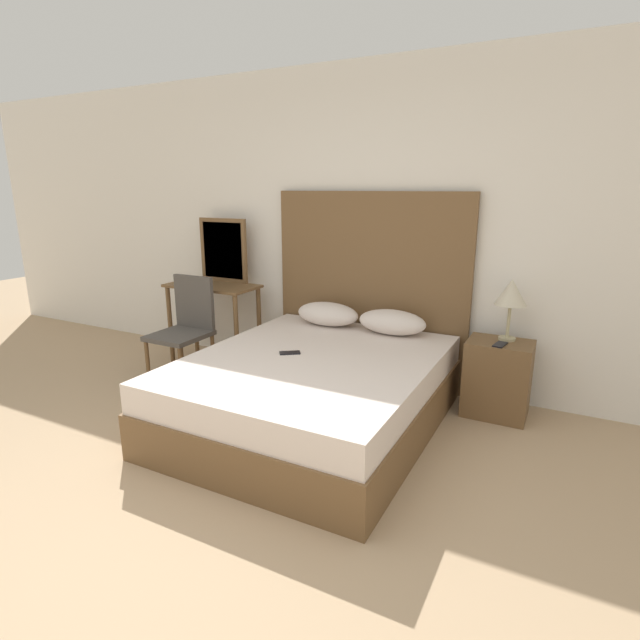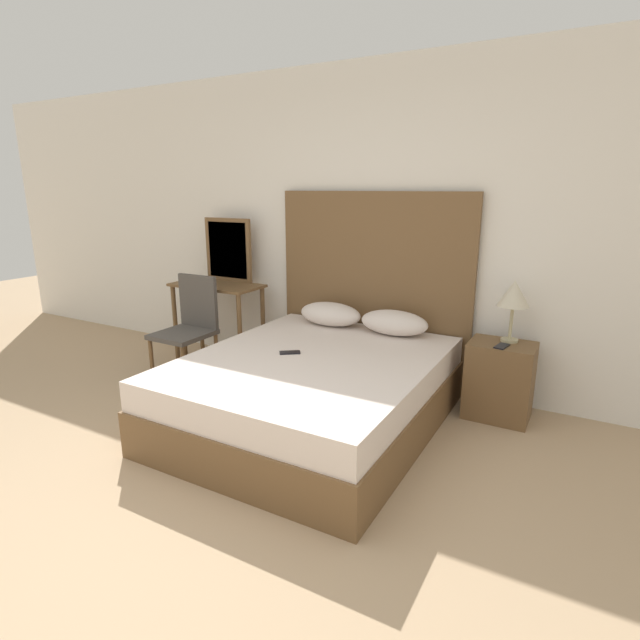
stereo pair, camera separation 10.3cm
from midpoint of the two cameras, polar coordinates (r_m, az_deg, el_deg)
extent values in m
plane|color=tan|center=(2.67, -20.02, -25.41)|extent=(16.00, 16.00, 0.00)
cube|color=white|center=(4.39, 7.25, 10.33)|extent=(10.00, 0.06, 2.70)
cube|color=brown|center=(3.70, 0.03, -9.59)|extent=(1.67, 2.03, 0.32)
cube|color=silver|center=(3.60, 0.03, -5.80)|extent=(1.64, 1.99, 0.20)
cube|color=brown|center=(4.39, 6.70, 3.50)|extent=(1.75, 0.05, 1.66)
ellipsoid|color=silver|center=(4.35, 1.87, 0.69)|extent=(0.57, 0.31, 0.20)
ellipsoid|color=silver|center=(4.12, 9.17, -0.31)|extent=(0.57, 0.31, 0.20)
cube|color=black|center=(3.65, -2.66, -3.73)|extent=(0.16, 0.14, 0.01)
cube|color=brown|center=(4.01, 20.51, -6.51)|extent=(0.47, 0.35, 0.58)
cylinder|color=tan|center=(3.98, 21.51, -2.16)|extent=(0.13, 0.13, 0.02)
cylinder|color=tan|center=(3.94, 21.70, -0.29)|extent=(0.02, 0.02, 0.25)
cone|color=beige|center=(3.89, 22.01, 2.85)|extent=(0.23, 0.23, 0.19)
cube|color=black|center=(3.83, 20.80, -2.81)|extent=(0.09, 0.16, 0.01)
cube|color=brown|center=(4.90, -11.13, 3.91)|extent=(0.88, 0.44, 0.02)
cylinder|color=brown|center=(5.12, -15.65, -0.44)|extent=(0.04, 0.04, 0.77)
cylinder|color=brown|center=(4.61, -8.50, -1.75)|extent=(0.04, 0.04, 0.77)
cylinder|color=brown|center=(5.38, -12.95, 0.45)|extent=(0.04, 0.04, 0.77)
cylinder|color=brown|center=(4.89, -5.92, -0.69)|extent=(0.04, 0.04, 0.77)
cube|color=brown|center=(5.00, -9.85, 7.89)|extent=(0.54, 0.03, 0.61)
cube|color=#B2BCC6|center=(4.99, -9.92, 7.88)|extent=(0.46, 0.01, 0.54)
cube|color=#4C4742|center=(4.58, -14.77, -1.60)|extent=(0.44, 0.48, 0.04)
cube|color=#4C4742|center=(4.67, -13.13, 2.11)|extent=(0.42, 0.04, 0.48)
cylinder|color=brown|center=(4.64, -18.08, -4.55)|extent=(0.04, 0.04, 0.41)
cylinder|color=brown|center=(4.38, -14.64, -5.45)|extent=(0.04, 0.04, 0.41)
cylinder|color=brown|center=(4.91, -14.54, -3.20)|extent=(0.04, 0.04, 0.41)
cylinder|color=brown|center=(4.66, -11.12, -3.96)|extent=(0.04, 0.04, 0.41)
camera|label=1|loc=(0.05, -89.18, 0.22)|focal=28.00mm
camera|label=2|loc=(0.05, 90.82, -0.22)|focal=28.00mm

